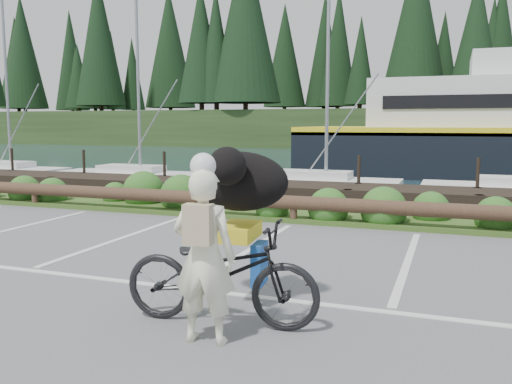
% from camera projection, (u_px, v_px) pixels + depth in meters
% --- Properties ---
extents(ground, '(72.00, 72.00, 0.00)m').
position_uv_depth(ground, '(200.00, 281.00, 7.45)').
color(ground, '#59595C').
extents(harbor_backdrop, '(170.00, 160.00, 30.00)m').
position_uv_depth(harbor_backdrop, '(434.00, 138.00, 80.37)').
color(harbor_backdrop, '#172F38').
rests_on(harbor_backdrop, ground).
extents(vegetation_strip, '(34.00, 1.60, 0.10)m').
position_uv_depth(vegetation_strip, '(302.00, 216.00, 12.38)').
color(vegetation_strip, '#3D5B21').
rests_on(vegetation_strip, ground).
extents(log_rail, '(32.00, 0.30, 0.60)m').
position_uv_depth(log_rail, '(293.00, 223.00, 11.73)').
color(log_rail, '#443021').
rests_on(log_rail, ground).
extents(bicycle, '(2.21, 0.95, 1.13)m').
position_uv_depth(bicycle, '(221.00, 273.00, 5.78)').
color(bicycle, black).
rests_on(bicycle, ground).
extents(cyclist, '(0.67, 0.47, 1.73)m').
position_uv_depth(cyclist, '(204.00, 257.00, 5.26)').
color(cyclist, white).
rests_on(cyclist, ground).
extents(dog, '(0.70, 1.26, 0.70)m').
position_uv_depth(dog, '(239.00, 181.00, 6.32)').
color(dog, black).
rests_on(dog, bicycle).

